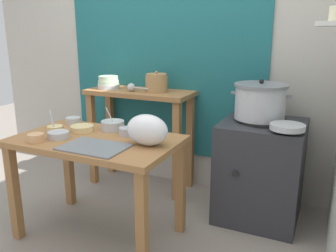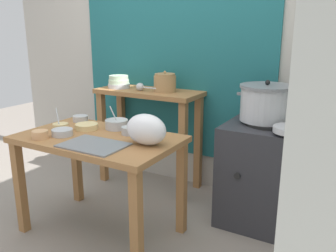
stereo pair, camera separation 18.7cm
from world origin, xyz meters
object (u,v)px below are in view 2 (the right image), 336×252
stove_block (266,173)px  prep_bowl_4 (129,130)px  ladle (141,87)px  prep_bowl_3 (40,134)px  prep_bowl_1 (80,118)px  back_shelf_table (149,114)px  prep_bowl_2 (62,132)px  plastic_bag (146,129)px  wide_pan (291,130)px  prep_bowl_0 (87,126)px  prep_bowl_5 (117,124)px  prep_bowl_6 (61,126)px  serving_tray (94,145)px  prep_table (99,152)px  clay_pot (165,83)px  steamer_pot (266,103)px  bowl_stack_enamel (119,82)px

stove_block → prep_bowl_4: size_ratio=7.32×
ladle → prep_bowl_3: 1.05m
prep_bowl_1 → ladle: bearing=69.9°
back_shelf_table → prep_bowl_2: bearing=-94.4°
plastic_bag → wide_pan: size_ratio=1.20×
plastic_bag → prep_bowl_0: bearing=171.9°
plastic_bag → prep_bowl_5: plastic_bag is taller
plastic_bag → prep_bowl_6: size_ratio=1.71×
prep_bowl_1 → serving_tray: bearing=-39.8°
serving_tray → prep_bowl_0: (-0.30, 0.27, 0.02)m
stove_block → prep_bowl_1: 1.49m
prep_bowl_1 → plastic_bag: bearing=-16.8°
plastic_bag → prep_bowl_0: 0.58m
back_shelf_table → plastic_bag: 1.02m
prep_table → clay_pot: size_ratio=5.72×
ladle → prep_bowl_1: 0.62m
prep_bowl_1 → prep_bowl_3: (0.09, -0.47, 0.00)m
back_shelf_table → clay_pot: size_ratio=4.99×
back_shelf_table → serving_tray: (0.26, -1.04, 0.05)m
prep_bowl_2 → prep_bowl_3: bearing=-122.3°
prep_bowl_2 → prep_bowl_4: 0.46m
ladle → prep_bowl_0: 0.73m
stove_block → clay_pot: bearing=172.2°
prep_bowl_2 → prep_bowl_3: (-0.08, -0.12, 0.00)m
serving_tray → prep_bowl_0: prep_bowl_0 is taller
ladle → wide_pan: bearing=-11.4°
prep_bowl_3 → prep_bowl_4: prep_bowl_4 is taller
steamer_pot → prep_bowl_1: size_ratio=3.75×
prep_table → stove_block: (0.97, 0.74, -0.23)m
prep_bowl_5 → plastic_bag: bearing=-27.5°
clay_pot → prep_table: bearing=-91.3°
plastic_bag → stove_block: bearing=51.1°
prep_bowl_4 → prep_bowl_6: size_ratio=0.66×
serving_tray → prep_bowl_3: bearing=-172.3°
steamer_pot → prep_bowl_5: (-0.94, -0.54, -0.16)m
prep_table → back_shelf_table: 0.89m
bowl_stack_enamel → prep_bowl_6: 0.89m
steamer_pot → prep_bowl_4: size_ratio=4.10×
wide_pan → back_shelf_table: bearing=165.5°
prep_bowl_2 → bowl_stack_enamel: bearing=103.7°
prep_bowl_0 → plastic_bag: bearing=-8.1°
prep_bowl_2 → prep_bowl_3: 0.14m
prep_table → prep_bowl_3: 0.40m
plastic_bag → bowl_stack_enamel: bearing=135.5°
clay_pot → plastic_bag: (0.36, -0.86, -0.16)m
steamer_pot → ladle: size_ratio=1.75×
steamer_pot → prep_bowl_0: 1.31m
ladle → prep_table: bearing=-76.9°
wide_pan → prep_bowl_1: 1.57m
wide_pan → bowl_stack_enamel: bearing=169.3°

